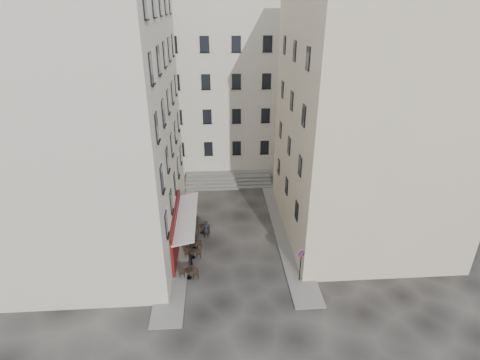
{
  "coord_description": "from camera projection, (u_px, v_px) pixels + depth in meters",
  "views": [
    {
      "loc": [
        -1.18,
        -23.49,
        17.5
      ],
      "look_at": [
        0.69,
        4.0,
        4.45
      ],
      "focal_mm": 28.0,
      "sensor_mm": 36.0,
      "label": 1
    }
  ],
  "objects": [
    {
      "name": "stone_steps",
      "position": [
        228.0,
        180.0,
        39.91
      ],
      "size": [
        9.0,
        3.15,
        0.8
      ],
      "color": "slate",
      "rests_on": "ground"
    },
    {
      "name": "cafe_storefront",
      "position": [
        177.0,
        229.0,
        28.58
      ],
      "size": [
        1.74,
        7.3,
        3.5
      ],
      "color": "#4B0A11",
      "rests_on": "ground"
    },
    {
      "name": "building_back",
      "position": [
        216.0,
        84.0,
        41.83
      ],
      "size": [
        18.2,
        10.2,
        18.6
      ],
      "color": "beige",
      "rests_on": "ground"
    },
    {
      "name": "bistro_table_a",
      "position": [
        189.0,
        273.0,
        26.09
      ],
      "size": [
        1.34,
        0.63,
        0.94
      ],
      "color": "black",
      "rests_on": "ground"
    },
    {
      "name": "bistro_table_c",
      "position": [
        194.0,
        244.0,
        29.31
      ],
      "size": [
        1.21,
        0.57,
        0.85
      ],
      "color": "black",
      "rests_on": "ground"
    },
    {
      "name": "bollard_near",
      "position": [
        191.0,
        259.0,
        27.42
      ],
      "size": [
        0.12,
        0.12,
        0.98
      ],
      "color": "black",
      "rests_on": "ground"
    },
    {
      "name": "building_left",
      "position": [
        83.0,
        116.0,
        26.4
      ],
      "size": [
        12.2,
        16.2,
        20.6
      ],
      "color": "beige",
      "rests_on": "ground"
    },
    {
      "name": "bistro_table_b",
      "position": [
        193.0,
        253.0,
        28.22
      ],
      "size": [
        1.2,
        0.56,
        0.84
      ],
      "color": "black",
      "rests_on": "ground"
    },
    {
      "name": "bollard_mid",
      "position": [
        193.0,
        232.0,
        30.58
      ],
      "size": [
        0.12,
        0.12,
        0.98
      ],
      "color": "black",
      "rests_on": "ground"
    },
    {
      "name": "no_parking_sign",
      "position": [
        301.0,
        260.0,
        25.16
      ],
      "size": [
        0.58,
        0.23,
        2.66
      ],
      "rotation": [
        0.0,
        0.0,
        0.33
      ],
      "color": "black",
      "rests_on": "ground"
    },
    {
      "name": "bistro_table_e",
      "position": [
        190.0,
        220.0,
        32.5
      ],
      "size": [
        1.25,
        0.59,
        0.88
      ],
      "color": "black",
      "rests_on": "ground"
    },
    {
      "name": "ground",
      "position": [
        235.0,
        255.0,
        28.75
      ],
      "size": [
        90.0,
        90.0,
        0.0
      ],
      "primitive_type": "plane",
      "color": "black",
      "rests_on": "ground"
    },
    {
      "name": "bollard_far",
      "position": [
        195.0,
        211.0,
        33.73
      ],
      "size": [
        0.12,
        0.12,
        0.98
      ],
      "color": "black",
      "rests_on": "ground"
    },
    {
      "name": "sidewalk_right",
      "position": [
        286.0,
        230.0,
        31.7
      ],
      "size": [
        2.0,
        18.0,
        0.12
      ],
      "primitive_type": "cube",
      "color": "slate",
      "rests_on": "ground"
    },
    {
      "name": "pedestrian",
      "position": [
        206.0,
        229.0,
        30.49
      ],
      "size": [
        0.63,
        0.44,
        1.62
      ],
      "primitive_type": "imported",
      "rotation": [
        0.0,
        0.0,
        3.24
      ],
      "color": "black",
      "rests_on": "ground"
    },
    {
      "name": "bistro_table_d",
      "position": [
        202.0,
        228.0,
        31.26
      ],
      "size": [
        1.31,
        0.61,
        0.92
      ],
      "color": "black",
      "rests_on": "ground"
    },
    {
      "name": "building_right",
      "position": [
        368.0,
        122.0,
        28.56
      ],
      "size": [
        12.2,
        14.2,
        18.6
      ],
      "color": "beige",
      "rests_on": "ground"
    },
    {
      "name": "sidewalk_left",
      "position": [
        180.0,
        228.0,
        32.05
      ],
      "size": [
        2.0,
        22.0,
        0.12
      ],
      "primitive_type": "cube",
      "color": "slate",
      "rests_on": "ground"
    }
  ]
}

